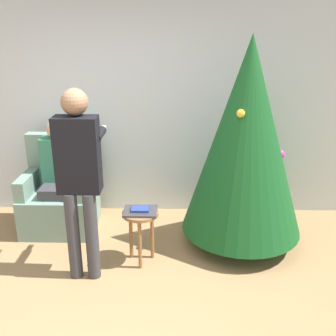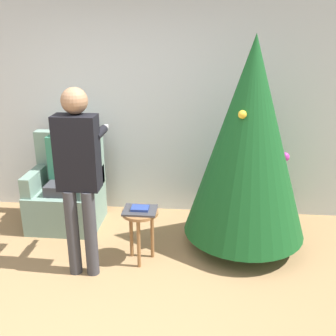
# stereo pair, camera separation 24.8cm
# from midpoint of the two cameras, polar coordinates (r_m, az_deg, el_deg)

# --- Properties ---
(ground_plane) EXTENTS (14.00, 14.00, 0.00)m
(ground_plane) POSITION_cam_midpoint_polar(r_m,az_deg,el_deg) (3.38, -12.41, -22.27)
(ground_plane) COLOR #99754C
(wall_back) EXTENTS (8.00, 0.06, 2.70)m
(wall_back) POSITION_cam_midpoint_polar(r_m,az_deg,el_deg) (4.79, -7.57, 8.98)
(wall_back) COLOR silver
(wall_back) RESTS_ON ground_plane
(christmas_tree) EXTENTS (1.26, 1.26, 2.19)m
(christmas_tree) POSITION_cam_midpoint_polar(r_m,az_deg,el_deg) (4.01, 9.52, 4.23)
(christmas_tree) COLOR brown
(christmas_tree) RESTS_ON ground_plane
(armchair) EXTENTS (0.80, 0.68, 1.08)m
(armchair) POSITION_cam_midpoint_polar(r_m,az_deg,el_deg) (4.78, -16.73, -4.15)
(armchair) COLOR gray
(armchair) RESTS_ON ground_plane
(person_seated) EXTENTS (0.36, 0.46, 1.27)m
(person_seated) POSITION_cam_midpoint_polar(r_m,az_deg,el_deg) (4.62, -17.26, -0.52)
(person_seated) COLOR #38383D
(person_seated) RESTS_ON ground_plane
(person_standing) EXTENTS (0.40, 0.57, 1.77)m
(person_standing) POSITION_cam_midpoint_polar(r_m,az_deg,el_deg) (3.56, -14.77, -0.30)
(person_standing) COLOR #38383D
(person_standing) RESTS_ON ground_plane
(side_stool) EXTENTS (0.36, 0.36, 0.55)m
(side_stool) POSITION_cam_midpoint_polar(r_m,az_deg,el_deg) (3.90, -5.84, -7.85)
(side_stool) COLOR olive
(side_stool) RESTS_ON ground_plane
(laptop) EXTENTS (0.33, 0.26, 0.02)m
(laptop) POSITION_cam_midpoint_polar(r_m,az_deg,el_deg) (3.84, -5.90, -6.28)
(laptop) COLOR #38383D
(laptop) RESTS_ON side_stool
(book) EXTENTS (0.17, 0.13, 0.02)m
(book) POSITION_cam_midpoint_polar(r_m,az_deg,el_deg) (3.83, -5.91, -5.98)
(book) COLOR navy
(book) RESTS_ON laptop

